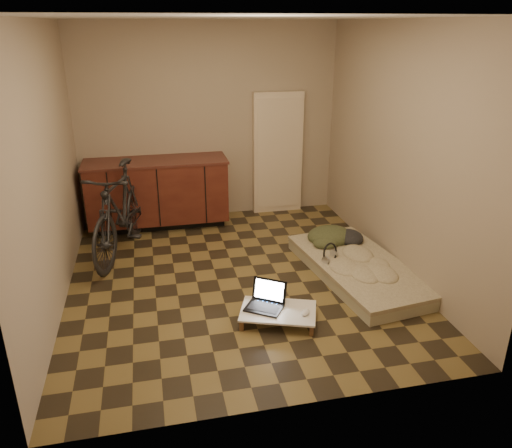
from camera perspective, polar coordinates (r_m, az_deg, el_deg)
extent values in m
cube|color=brown|center=(5.42, -2.15, -6.13)|extent=(3.50, 4.00, 0.00)
cube|color=silver|center=(4.78, -2.62, 22.52)|extent=(3.50, 4.00, 0.00)
cube|color=tan|center=(6.88, -5.41, 11.39)|extent=(3.50, 0.00, 2.60)
cube|color=tan|center=(3.10, 4.30, -1.93)|extent=(3.50, 0.00, 2.60)
cube|color=tan|center=(4.96, -22.78, 5.61)|extent=(0.00, 4.00, 2.60)
cube|color=tan|center=(5.52, 16.00, 8.01)|extent=(0.00, 4.00, 2.60)
cube|color=black|center=(6.92, -10.93, 0.35)|extent=(1.70, 0.48, 0.10)
cube|color=#491A14|center=(6.73, -11.18, 3.71)|extent=(1.80, 0.60, 0.78)
cube|color=#54261E|center=(6.62, -11.44, 7.04)|extent=(1.84, 0.62, 0.03)
cube|color=#F5DEC1|center=(7.09, 2.48, 8.07)|extent=(0.70, 0.10, 1.70)
imported|color=black|center=(5.96, -15.28, 1.96)|extent=(1.05, 1.90, 1.18)
cube|color=#BBB696|center=(5.55, 11.67, -5.23)|extent=(1.10, 1.92, 0.12)
cube|color=beige|center=(5.52, 11.73, -4.50)|extent=(1.12, 1.94, 0.04)
cube|color=brown|center=(4.54, -1.66, -11.51)|extent=(0.05, 0.05, 0.09)
cube|color=brown|center=(4.86, -0.96, -9.06)|extent=(0.05, 0.05, 0.09)
cube|color=brown|center=(4.50, 6.37, -12.00)|extent=(0.05, 0.05, 0.09)
cube|color=brown|center=(4.82, 6.48, -9.49)|extent=(0.05, 0.05, 0.09)
cube|color=white|center=(4.64, 2.56, -9.91)|extent=(0.79, 0.65, 0.02)
cube|color=black|center=(4.65, 0.91, -9.57)|extent=(0.40, 0.38, 0.02)
cube|color=black|center=(4.71, 1.54, -7.55)|extent=(0.31, 0.24, 0.21)
cube|color=white|center=(4.71, 1.54, -7.55)|extent=(0.26, 0.19, 0.17)
ellipsoid|color=white|center=(4.58, 5.65, -10.01)|extent=(0.12, 0.13, 0.04)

